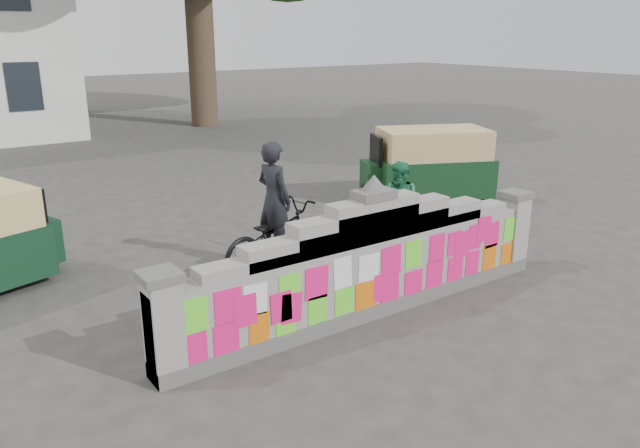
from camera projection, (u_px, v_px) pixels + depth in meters
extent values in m
plane|color=#383533|center=(370.00, 313.00, 8.82)|extent=(100.00, 100.00, 0.00)
cube|color=#4C4C49|center=(371.00, 307.00, 8.79)|extent=(6.40, 0.42, 0.20)
cube|color=gray|center=(372.00, 274.00, 8.64)|extent=(6.40, 0.32, 1.00)
cube|color=gray|center=(373.00, 235.00, 8.47)|extent=(5.20, 0.32, 0.14)
cube|color=gray|center=(373.00, 230.00, 8.45)|extent=(4.00, 0.32, 0.28)
cube|color=gray|center=(373.00, 224.00, 8.42)|extent=(2.60, 0.32, 0.44)
cube|color=gray|center=(373.00, 219.00, 8.40)|extent=(1.40, 0.32, 0.58)
cube|color=#4C4C49|center=(374.00, 194.00, 8.30)|extent=(0.55, 0.36, 0.12)
cone|color=#4C4C49|center=(374.00, 183.00, 8.25)|extent=(0.36, 0.36, 0.22)
cube|color=gray|center=(164.00, 331.00, 6.96)|extent=(0.36, 0.40, 1.24)
cube|color=#4C4C49|center=(159.00, 276.00, 6.77)|extent=(0.44, 0.44, 0.10)
cube|color=gray|center=(512.00, 233.00, 10.30)|extent=(0.36, 0.40, 1.24)
cube|color=#4C4C49|center=(516.00, 194.00, 10.11)|extent=(0.44, 0.44, 0.10)
cylinder|color=#38281E|center=(201.00, 51.00, 25.24)|extent=(1.10, 1.10, 6.00)
imported|color=black|center=(275.00, 236.00, 10.32)|extent=(2.23, 1.13, 1.12)
imported|color=black|center=(274.00, 214.00, 10.21)|extent=(0.58, 0.77, 1.90)
imported|color=#217A4C|center=(400.00, 205.00, 11.31)|extent=(0.81, 0.92, 1.58)
cube|color=#10311D|center=(38.00, 240.00, 10.15)|extent=(0.69, 0.82, 0.71)
cube|color=black|center=(32.00, 205.00, 9.97)|extent=(0.28, 0.70, 0.60)
cylinder|color=black|center=(46.00, 256.00, 10.32)|extent=(0.52, 0.26, 0.50)
cube|color=#113419|center=(432.00, 176.00, 14.44)|extent=(2.96, 2.37, 0.87)
cube|color=tan|center=(433.00, 143.00, 14.21)|extent=(2.74, 2.23, 0.65)
cube|color=#113419|center=(375.00, 178.00, 14.20)|extent=(0.81, 0.92, 0.76)
cube|color=black|center=(376.00, 150.00, 14.00)|extent=(0.39, 0.73, 0.65)
cylinder|color=black|center=(370.00, 192.00, 14.27)|extent=(0.55, 0.34, 0.54)
cylinder|color=black|center=(460.00, 182.00, 15.27)|extent=(0.55, 0.34, 0.54)
cylinder|color=black|center=(481.00, 194.00, 14.15)|extent=(0.55, 0.34, 0.54)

